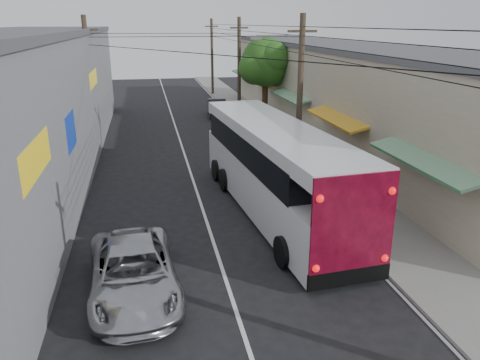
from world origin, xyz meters
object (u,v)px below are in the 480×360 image
object	(u,v)px
jeepney	(134,272)
parked_car_far	(217,108)
pedestrian_near	(288,151)
parked_suv	(277,157)
parked_car_mid	(243,125)
coach_bus	(274,168)
pedestrian_far	(305,147)

from	to	relation	value
jeepney	parked_car_far	xyz separation A→B (m)	(6.54, 26.85, -0.04)
jeepney	pedestrian_near	size ratio (longest dim) A/B	3.54
parked_car_far	pedestrian_near	size ratio (longest dim) A/B	2.84
parked_suv	parked_car_mid	bearing A→B (deg)	84.70
parked_car_mid	parked_car_far	world-z (taller)	parked_car_far
parked_car_mid	pedestrian_near	bearing A→B (deg)	-78.83
jeepney	parked_suv	size ratio (longest dim) A/B	1.04
coach_bus	parked_car_far	world-z (taller)	coach_bus
parked_car_far	parked_suv	bearing A→B (deg)	-82.17
parked_suv	pedestrian_far	size ratio (longest dim) A/B	3.05
parked_suv	pedestrian_far	bearing A→B (deg)	20.81
pedestrian_near	parked_car_far	bearing A→B (deg)	-93.45
pedestrian_near	parked_suv	bearing A→B (deg)	32.14
pedestrian_far	coach_bus	bearing A→B (deg)	75.03
parked_suv	parked_car_far	world-z (taller)	parked_suv
jeepney	parked_car_mid	size ratio (longest dim) A/B	1.34
parked_car_mid	pedestrian_near	size ratio (longest dim) A/B	2.64
coach_bus	parked_car_far	xyz separation A→B (m)	(0.89, 21.44, -1.22)
parked_suv	parked_car_far	distance (m)	15.98
pedestrian_far	parked_car_mid	bearing A→B (deg)	-62.80
pedestrian_near	pedestrian_far	distance (m)	1.09
parked_car_mid	parked_car_far	distance (m)	7.06
parked_suv	jeepney	bearing A→B (deg)	-129.30
coach_bus	parked_car_mid	bearing A→B (deg)	78.44
parked_suv	coach_bus	bearing A→B (deg)	-112.46
parked_suv	pedestrian_far	world-z (taller)	pedestrian_far
parked_car_far	pedestrian_far	distance (m)	15.28
pedestrian_near	pedestrian_far	size ratio (longest dim) A/B	0.90
coach_bus	parked_suv	world-z (taller)	coach_bus
parked_car_mid	pedestrian_far	xyz separation A→B (m)	(1.87, -8.03, 0.28)
jeepney	coach_bus	bearing A→B (deg)	39.78
parked_car_far	pedestrian_near	distance (m)	15.33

